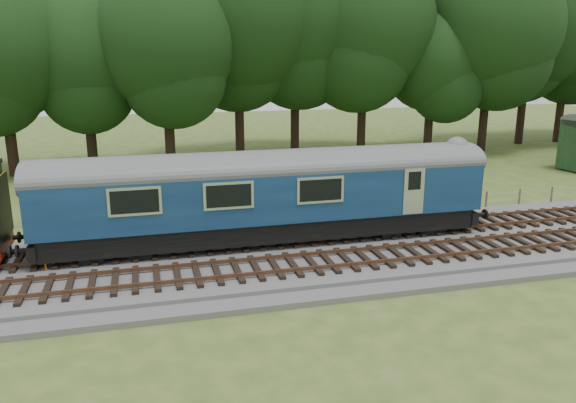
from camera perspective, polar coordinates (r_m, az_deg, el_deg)
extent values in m
plane|color=#3E5720|center=(22.85, 4.57, -5.48)|extent=(120.00, 120.00, 0.00)
cube|color=#4C4C4F|center=(22.79, 4.58, -5.06)|extent=(70.00, 7.00, 0.35)
cube|color=brown|center=(23.30, 4.04, -3.79)|extent=(66.50, 0.07, 0.14)
cube|color=brown|center=(24.59, 2.97, -2.77)|extent=(66.50, 0.07, 0.14)
cube|color=brown|center=(20.65, 6.71, -6.32)|extent=(66.50, 0.07, 0.14)
cube|color=brown|center=(21.90, 5.35, -5.04)|extent=(66.50, 0.07, 0.14)
cube|color=black|center=(23.17, -2.06, -2.39)|extent=(17.46, 2.52, 0.85)
cube|color=#0D284A|center=(22.79, -2.09, 1.04)|extent=(18.00, 2.80, 2.05)
cube|color=yellow|center=(26.30, 17.46, 1.37)|extent=(0.06, 2.74, 1.30)
cube|color=black|center=(25.17, 11.40, -1.76)|extent=(2.60, 2.00, 0.55)
cube|color=black|center=(22.76, -17.00, -3.89)|extent=(2.60, 2.00, 0.55)
cube|color=#B4230D|center=(23.25, -26.98, -3.97)|extent=(0.25, 2.60, 0.55)
cube|color=yellow|center=(22.85, -27.04, -0.61)|extent=(0.06, 2.55, 2.30)
imported|color=orange|center=(22.00, -23.17, -4.24)|extent=(0.71, 0.60, 1.64)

